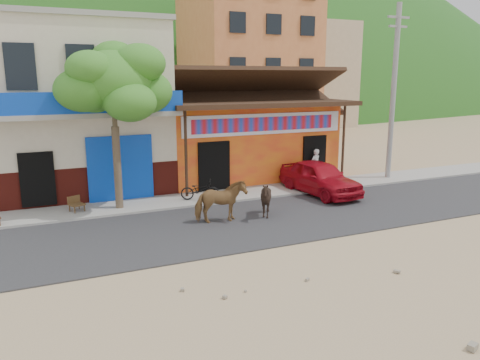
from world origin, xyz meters
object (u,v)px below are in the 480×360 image
object	(u,v)px
utility_pole	(393,93)
pedestrian	(315,165)
red_car	(320,177)
scooter	(200,190)
cafe_chair_left	(76,198)
cow_dark	(266,199)
tree	(115,127)
cow_tan	(221,202)

from	to	relation	value
utility_pole	pedestrian	distance (m)	4.97
red_car	pedestrian	size ratio (longest dim) A/B	2.76
scooter	cafe_chair_left	distance (m)	4.60
scooter	cow_dark	bearing A→B (deg)	-131.43
tree	cow_dark	xyz separation A→B (m)	(4.55, -3.00, -2.44)
red_car	scooter	distance (m)	5.07
cow_tan	scooter	size ratio (longest dim) A/B	1.13
tree	cow_tan	world-z (taller)	tree
utility_pole	cow_tan	size ratio (longest dim) A/B	4.70
cow_tan	scooter	xyz separation A→B (m)	(0.25, 2.82, -0.24)
cafe_chair_left	cow_dark	bearing A→B (deg)	-50.95
cafe_chair_left	pedestrian	bearing A→B (deg)	-19.39
pedestrian	cafe_chair_left	bearing A→B (deg)	-12.37
cow_dark	scooter	size ratio (longest dim) A/B	0.85
scooter	pedestrian	xyz separation A→B (m)	(6.00, 1.05, 0.35)
tree	cow_dark	distance (m)	5.97
tree	red_car	distance (m)	8.49
cow_tan	cow_dark	distance (m)	1.70
tree	utility_pole	bearing A→B (deg)	0.90
cow_dark	red_car	xyz separation A→B (m)	(3.55, 2.00, 0.07)
tree	scooter	bearing A→B (deg)	-2.76
pedestrian	scooter	bearing A→B (deg)	-6.70
scooter	pedestrian	world-z (taller)	pedestrian
scooter	pedestrian	size ratio (longest dim) A/B	1.00
tree	pedestrian	xyz separation A→B (m)	(9.10, 0.90, -2.25)
cow_tan	red_car	xyz separation A→B (m)	(5.24, 1.97, -0.01)
cow_tan	pedestrian	distance (m)	7.35
red_car	cafe_chair_left	xyz separation A→B (m)	(-9.58, 1.11, -0.12)
cow_tan	pedestrian	xyz separation A→B (m)	(6.25, 3.87, 0.11)
tree	red_car	size ratio (longest dim) A/B	1.45
tree	scooter	distance (m)	4.05
cafe_chair_left	scooter	bearing A→B (deg)	-26.90
red_car	scooter	world-z (taller)	red_car
red_car	pedestrian	xyz separation A→B (m)	(1.01, 1.90, 0.13)
tree	utility_pole	distance (m)	12.84
tree	pedestrian	bearing A→B (deg)	5.65
red_car	scooter	xyz separation A→B (m)	(-4.99, 0.85, -0.23)
utility_pole	cow_dark	bearing A→B (deg)	-158.77
cafe_chair_left	red_car	bearing A→B (deg)	-30.26
utility_pole	cafe_chair_left	size ratio (longest dim) A/B	7.90
pedestrian	red_car	bearing A→B (deg)	45.48
cow_tan	pedestrian	bearing A→B (deg)	-53.24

